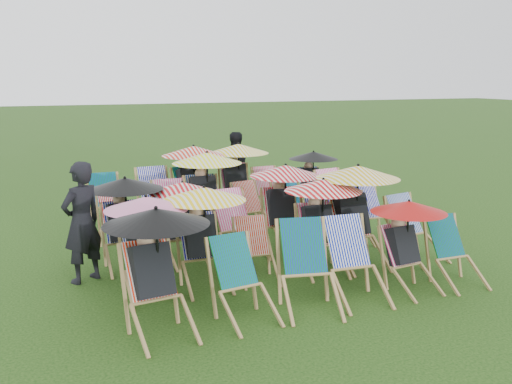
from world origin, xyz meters
name	(u,v)px	position (x,y,z in m)	size (l,w,h in m)	color
ground	(260,253)	(0.00, 0.00, 0.00)	(100.00, 100.00, 0.00)	black
deckchair_0	(157,270)	(-2.08, -2.23, 0.72)	(1.15, 1.23, 1.36)	#A1804B
deckchair_1	(244,281)	(-1.11, -2.25, 0.46)	(0.73, 0.92, 0.91)	#A1804B
deckchair_2	(309,268)	(-0.29, -2.25, 0.51)	(0.84, 1.04, 1.02)	#A1804B
deckchair_3	(356,262)	(0.39, -2.20, 0.49)	(0.71, 0.94, 0.98)	#A1804B
deckchair_4	(410,244)	(1.21, -2.15, 0.61)	(0.98, 1.05, 1.16)	#A1804B
deckchair_5	(456,252)	(1.92, -2.21, 0.43)	(0.58, 0.81, 0.87)	#A1804B
deckchair_6	(146,245)	(-1.98, -1.10, 0.66)	(1.06, 1.11, 1.26)	#A1804B
deckchair_7	(204,235)	(-1.22, -1.05, 0.69)	(1.10, 1.14, 1.31)	#A1804B
deckchair_8	(256,251)	(-0.50, -1.09, 0.41)	(0.62, 0.80, 0.81)	#A1804B
deckchair_9	(322,224)	(0.51, -1.07, 0.69)	(1.10, 1.17, 1.31)	#A1804B
deckchair_10	(357,213)	(1.13, -1.01, 0.77)	(1.23, 1.27, 1.45)	#A1804B
deckchair_11	(417,229)	(2.07, -1.17, 0.47)	(0.79, 0.98, 0.95)	#A1804B
deckchair_12	(125,221)	(-2.05, 0.11, 0.68)	(1.09, 1.14, 1.30)	#A1804B
deckchair_13	(183,220)	(-1.22, 0.05, 0.63)	(1.00, 1.07, 1.19)	#A1804B
deckchair_14	(239,225)	(-0.35, -0.02, 0.49)	(0.78, 0.99, 0.99)	#A1804B
deckchair_15	(284,206)	(0.43, 0.04, 0.71)	(1.14, 1.21, 1.35)	#A1804B
deckchair_16	(326,218)	(1.14, -0.03, 0.48)	(0.65, 0.89, 0.95)	#A1804B
deckchair_17	(375,214)	(2.09, 0.00, 0.45)	(0.64, 0.86, 0.90)	#A1804B
deckchair_18	(116,223)	(-2.05, 1.11, 0.41)	(0.58, 0.78, 0.81)	#A1804B
deckchair_19	(173,212)	(-1.09, 1.20, 0.49)	(0.68, 0.93, 0.98)	#A1804B
deckchair_20	(207,192)	(-0.47, 1.32, 0.76)	(1.21, 1.26, 1.44)	#A1804B
deckchair_21	(254,208)	(0.37, 1.21, 0.43)	(0.71, 0.88, 0.86)	#A1804B
deckchair_22	(295,201)	(1.20, 1.27, 0.48)	(0.76, 0.96, 0.95)	#A1804B
deckchair_23	(340,197)	(2.10, 1.19, 0.49)	(0.79, 1.00, 0.98)	#A1804B
deckchair_24	(106,202)	(-2.04, 2.43, 0.48)	(0.64, 0.90, 0.96)	#A1804B
deckchair_25	(158,197)	(-1.10, 2.39, 0.51)	(0.73, 0.98, 1.03)	#A1804B
deckchair_26	(194,182)	(-0.40, 2.34, 0.76)	(1.21, 1.31, 1.43)	#A1804B
deckchair_27	(238,178)	(0.52, 2.48, 0.75)	(1.20, 1.27, 1.42)	#A1804B
deckchair_28	(271,191)	(1.21, 2.42, 0.45)	(0.60, 0.84, 0.90)	#A1804B
deckchair_29	(313,179)	(2.13, 2.37, 0.64)	(1.02, 1.07, 1.20)	#A1804B
person_left	(82,222)	(-2.68, -0.29, 0.82)	(0.60, 0.39, 1.64)	black
person_rear	(234,167)	(0.85, 3.62, 0.78)	(0.75, 0.59, 1.55)	black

